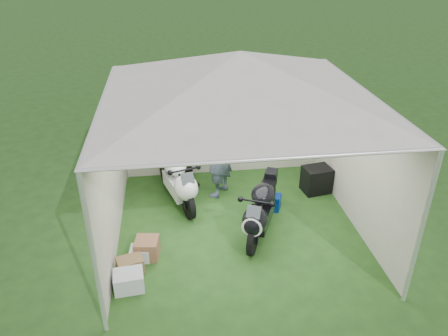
{
  "coord_description": "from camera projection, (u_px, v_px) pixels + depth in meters",
  "views": [
    {
      "loc": [
        -1.02,
        -6.09,
        4.43
      ],
      "look_at": [
        -0.19,
        0.35,
        0.96
      ],
      "focal_mm": 35.0,
      "sensor_mm": 36.0,
      "label": 1
    }
  ],
  "objects": [
    {
      "name": "crate_2",
      "position": [
        140.0,
        253.0,
        6.71
      ],
      "size": [
        0.32,
        0.28,
        0.22
      ],
      "primitive_type": "cube",
      "rotation": [
        0.0,
        0.0,
        -0.11
      ],
      "color": "silver",
      "rests_on": "ground"
    },
    {
      "name": "equipment_box",
      "position": [
        316.0,
        180.0,
        8.44
      ],
      "size": [
        0.57,
        0.49,
        0.51
      ],
      "primitive_type": "cube",
      "rotation": [
        0.0,
        0.0,
        0.17
      ],
      "color": "black",
      "rests_on": "ground"
    },
    {
      "name": "crate_0",
      "position": [
        129.0,
        281.0,
        6.13
      ],
      "size": [
        0.44,
        0.36,
        0.28
      ],
      "primitive_type": "cube",
      "rotation": [
        0.0,
        0.0,
        0.1
      ],
      "color": "#B3B7BC",
      "rests_on": "ground"
    },
    {
      "name": "canopy_tent",
      "position": [
        239.0,
        80.0,
        6.34
      ],
      "size": [
        5.66,
        5.66,
        3.0
      ],
      "color": "silver",
      "rests_on": "ground"
    },
    {
      "name": "crate_3",
      "position": [
        130.0,
        266.0,
        6.44
      ],
      "size": [
        0.43,
        0.36,
        0.25
      ],
      "primitive_type": "cube",
      "rotation": [
        0.0,
        0.0,
        0.28
      ],
      "color": "brown",
      "rests_on": "ground"
    },
    {
      "name": "crate_1",
      "position": [
        147.0,
        248.0,
        6.75
      ],
      "size": [
        0.4,
        0.4,
        0.31
      ],
      "primitive_type": "cube",
      "rotation": [
        0.0,
        0.0,
        -0.14
      ],
      "color": "brown",
      "rests_on": "ground"
    },
    {
      "name": "ground",
      "position": [
        237.0,
        226.0,
        7.53
      ],
      "size": [
        80.0,
        80.0,
        0.0
      ],
      "primitive_type": "plane",
      "color": "#1E3D16",
      "rests_on": "ground"
    },
    {
      "name": "motorcycle_white",
      "position": [
        178.0,
        179.0,
        7.96
      ],
      "size": [
        0.77,
        1.77,
        0.9
      ],
      "rotation": [
        0.0,
        0.0,
        0.29
      ],
      "color": "black",
      "rests_on": "ground"
    },
    {
      "name": "person_dark_jacket",
      "position": [
        178.0,
        151.0,
        8.26
      ],
      "size": [
        0.81,
        0.64,
        1.64
      ],
      "primitive_type": "imported",
      "rotation": [
        0.0,
        0.0,
        3.17
      ],
      "color": "black",
      "rests_on": "ground"
    },
    {
      "name": "paddock_stand",
      "position": [
        270.0,
        201.0,
        7.95
      ],
      "size": [
        0.45,
        0.38,
        0.29
      ],
      "primitive_type": "cube",
      "rotation": [
        0.0,
        0.0,
        -0.42
      ],
      "color": "#0C35AF",
      "rests_on": "ground"
    },
    {
      "name": "person_blue_jacket",
      "position": [
        219.0,
        151.0,
        8.05
      ],
      "size": [
        0.73,
        0.8,
        1.83
      ],
      "primitive_type": "imported",
      "rotation": [
        0.0,
        0.0,
        -2.15
      ],
      "color": "slate",
      "rests_on": "ground"
    },
    {
      "name": "motorcycle_black",
      "position": [
        261.0,
        209.0,
        7.11
      ],
      "size": [
        0.94,
        1.66,
        0.87
      ],
      "rotation": [
        0.0,
        0.0,
        -0.42
      ],
      "color": "black",
      "rests_on": "ground"
    }
  ]
}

